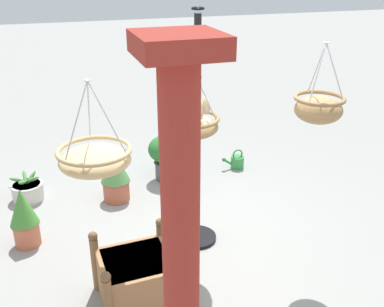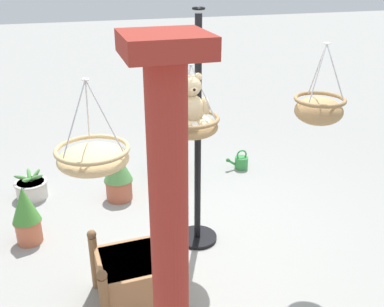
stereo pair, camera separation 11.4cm
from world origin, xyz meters
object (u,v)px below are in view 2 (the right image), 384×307
(hanging_basket_with_teddy, at_px, (191,125))
(potted_plant_fern_front, at_px, (118,174))
(potted_plant_small_succulent, at_px, (169,154))
(watering_can, at_px, (241,162))
(teddy_bear, at_px, (191,104))
(greenhouse_pillar_left, at_px, (171,286))
(display_pole_central, at_px, (198,177))
(hanging_basket_right_low, at_px, (93,157))
(potted_plant_broad_leaf, at_px, (26,214))
(hanging_basket_left_high, at_px, (319,109))
(wooden_planter_box, at_px, (135,277))
(potted_plant_tall_leafy, at_px, (31,188))

(hanging_basket_with_teddy, bearing_deg, potted_plant_fern_front, -68.60)
(potted_plant_small_succulent, xyz_separation_m, watering_can, (-1.11, -0.02, -0.29))
(hanging_basket_with_teddy, bearing_deg, teddy_bear, 90.00)
(greenhouse_pillar_left, relative_size, watering_can, 7.53)
(display_pole_central, distance_m, greenhouse_pillar_left, 2.34)
(hanging_basket_right_low, distance_m, potted_plant_broad_leaf, 1.72)
(hanging_basket_with_teddy, bearing_deg, potted_plant_small_succulent, -96.96)
(hanging_basket_left_high, height_order, hanging_basket_right_low, hanging_basket_left_high)
(display_pole_central, relative_size, potted_plant_small_succulent, 3.82)
(display_pole_central, xyz_separation_m, potted_plant_small_succulent, (-0.07, -1.56, -0.40))
(potted_plant_small_succulent, bearing_deg, wooden_planter_box, 68.67)
(teddy_bear, distance_m, wooden_planter_box, 1.67)
(watering_can, bearing_deg, potted_plant_fern_front, 11.96)
(hanging_basket_left_high, distance_m, hanging_basket_right_low, 2.02)
(teddy_bear, bearing_deg, watering_can, -125.68)
(hanging_basket_with_teddy, height_order, teddy_bear, hanging_basket_with_teddy)
(display_pole_central, bearing_deg, wooden_planter_box, 42.45)
(hanging_basket_right_low, height_order, wooden_planter_box, hanging_basket_right_low)
(teddy_bear, xyz_separation_m, watering_can, (-1.33, -1.86, -1.59))
(hanging_basket_with_teddy, bearing_deg, hanging_basket_left_high, 155.44)
(wooden_planter_box, bearing_deg, potted_plant_small_succulent, -111.33)
(potted_plant_broad_leaf, height_order, watering_can, potted_plant_broad_leaf)
(greenhouse_pillar_left, xyz_separation_m, potted_plant_tall_leafy, (0.99, -3.69, -1.13))
(teddy_bear, xyz_separation_m, potted_plant_small_succulent, (-0.22, -1.83, -1.31))
(watering_can, bearing_deg, teddy_bear, 54.32)
(hanging_basket_right_low, relative_size, potted_plant_broad_leaf, 1.12)
(greenhouse_pillar_left, relative_size, wooden_planter_box, 3.47)
(hanging_basket_right_low, xyz_separation_m, potted_plant_fern_front, (-0.39, -1.81, -1.07))
(potted_plant_small_succulent, bearing_deg, greenhouse_pillar_left, 76.35)
(teddy_bear, bearing_deg, greenhouse_pillar_left, 70.03)
(hanging_basket_with_teddy, xyz_separation_m, teddy_bear, (0.00, 0.02, 0.22))
(greenhouse_pillar_left, xyz_separation_m, potted_plant_fern_front, (-0.12, -3.32, -0.91))
(greenhouse_pillar_left, bearing_deg, potted_plant_broad_leaf, -69.41)
(hanging_basket_left_high, bearing_deg, potted_plant_fern_front, -49.84)
(teddy_bear, distance_m, watering_can, 2.79)
(potted_plant_tall_leafy, bearing_deg, potted_plant_fern_front, 161.57)
(teddy_bear, relative_size, potted_plant_small_succulent, 0.75)
(potted_plant_tall_leafy, xyz_separation_m, potted_plant_broad_leaf, (-0.00, 1.06, 0.21))
(hanging_basket_with_teddy, xyz_separation_m, hanging_basket_left_high, (-1.05, 0.48, 0.21))
(hanging_basket_right_low, xyz_separation_m, greenhouse_pillar_left, (-0.27, 1.51, -0.16))
(hanging_basket_left_high, bearing_deg, potted_plant_small_succulent, -70.02)
(potted_plant_tall_leafy, distance_m, potted_plant_small_succulent, 1.91)
(hanging_basket_left_high, height_order, potted_plant_fern_front, hanging_basket_left_high)
(hanging_basket_left_high, xyz_separation_m, potted_plant_tall_leafy, (2.72, -2.28, -1.55))
(greenhouse_pillar_left, bearing_deg, display_pole_central, -111.16)
(potted_plant_fern_front, bearing_deg, wooden_planter_box, 86.32)
(teddy_bear, distance_m, hanging_basket_left_high, 1.15)
(hanging_basket_right_low, height_order, potted_plant_fern_front, hanging_basket_right_low)
(display_pole_central, distance_m, hanging_basket_left_high, 1.47)
(hanging_basket_with_teddy, height_order, potted_plant_small_succulent, hanging_basket_with_teddy)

